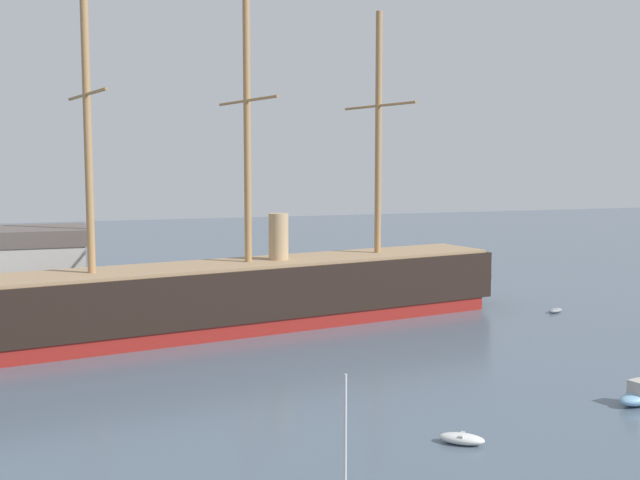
{
  "coord_description": "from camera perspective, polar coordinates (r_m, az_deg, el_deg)",
  "views": [
    {
      "loc": [
        -23.99,
        -21.23,
        16.98
      ],
      "look_at": [
        -3.95,
        37.44,
        10.54
      ],
      "focal_mm": 44.46,
      "sensor_mm": 36.0,
      "label": 1
    }
  ],
  "objects": [
    {
      "name": "dinghy_near_centre",
      "position": [
        49.33,
        10.17,
        -13.9
      ],
      "size": [
        2.88,
        2.64,
        0.65
      ],
      "color": "silver",
      "rests_on": "ground"
    },
    {
      "name": "dinghy_far_right",
      "position": [
        91.26,
        16.59,
        -4.88
      ],
      "size": [
        2.33,
        1.66,
        0.5
      ],
      "color": "gray",
      "rests_on": "ground"
    },
    {
      "name": "tall_ship",
      "position": [
        79.52,
        -5.16,
        -3.83
      ],
      "size": [
        66.88,
        19.01,
        32.42
      ],
      "color": "maroon",
      "rests_on": "ground"
    }
  ]
}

